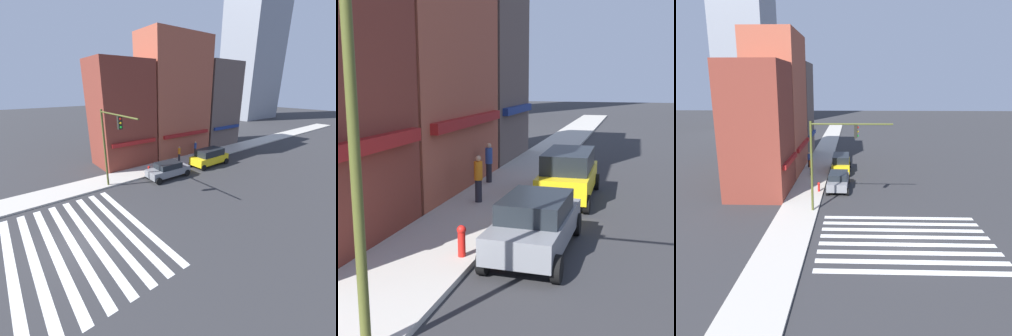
% 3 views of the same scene
% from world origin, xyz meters
% --- Properties ---
extents(storefront_row, '(22.00, 5.30, 14.65)m').
position_xyz_m(storefront_row, '(16.98, 11.50, 6.54)').
color(storefront_row, maroon).
rests_on(storefront_row, ground_plane).
extents(traffic_signal, '(0.32, 5.99, 6.94)m').
position_xyz_m(traffic_signal, '(4.59, 5.04, 4.79)').
color(traffic_signal, '#474C1E').
rests_on(traffic_signal, ground_plane).
extents(sedan_grey, '(4.45, 2.02, 1.59)m').
position_xyz_m(sedan_grey, '(10.26, 4.70, 0.84)').
color(sedan_grey, slate).
rests_on(sedan_grey, ground_plane).
extents(suv_yellow, '(4.72, 2.12, 1.94)m').
position_xyz_m(suv_yellow, '(16.39, 4.70, 1.03)').
color(suv_yellow, yellow).
rests_on(suv_yellow, ground_plane).
extents(pedestrian_blue_shirt, '(0.32, 0.32, 1.77)m').
position_xyz_m(pedestrian_blue_shirt, '(17.82, 8.46, 1.07)').
color(pedestrian_blue_shirt, '#23232D').
rests_on(pedestrian_blue_shirt, sidewalk_left).
extents(pedestrian_orange_vest, '(0.32, 0.32, 1.77)m').
position_xyz_m(pedestrian_orange_vest, '(14.42, 7.79, 1.07)').
color(pedestrian_orange_vest, '#23232D').
rests_on(pedestrian_orange_vest, sidewalk_left).
extents(fire_hydrant, '(0.24, 0.24, 0.84)m').
position_xyz_m(fire_hydrant, '(9.07, 6.40, 0.61)').
color(fire_hydrant, red).
rests_on(fire_hydrant, sidewalk_left).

